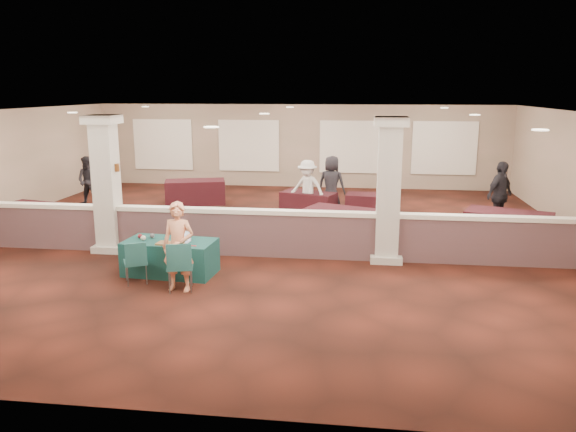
# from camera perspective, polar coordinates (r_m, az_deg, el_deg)

# --- Properties ---
(ground) EXTENTS (16.00, 16.00, 0.00)m
(ground) POSITION_cam_1_polar(r_m,az_deg,el_deg) (14.49, -2.30, -2.34)
(ground) COLOR #441A11
(ground) RESTS_ON ground
(wall_back) EXTENTS (16.00, 0.04, 3.20)m
(wall_back) POSITION_cam_1_polar(r_m,az_deg,el_deg) (22.02, 1.17, 7.11)
(wall_back) COLOR gray
(wall_back) RESTS_ON ground
(wall_front) EXTENTS (16.00, 0.04, 3.20)m
(wall_front) POSITION_cam_1_polar(r_m,az_deg,el_deg) (6.62, -14.14, -6.82)
(wall_front) COLOR gray
(wall_front) RESTS_ON ground
(ceiling) EXTENTS (16.00, 16.00, 0.02)m
(ceiling) POSITION_cam_1_polar(r_m,az_deg,el_deg) (14.00, -2.42, 10.41)
(ceiling) COLOR white
(ceiling) RESTS_ON wall_back
(partition_wall) EXTENTS (15.60, 0.28, 1.10)m
(partition_wall) POSITION_cam_1_polar(r_m,az_deg,el_deg) (12.92, -3.43, -1.63)
(partition_wall) COLOR brown
(partition_wall) RESTS_ON ground
(column_left) EXTENTS (0.72, 0.72, 3.20)m
(column_left) POSITION_cam_1_polar(r_m,az_deg,el_deg) (13.78, -17.96, 3.23)
(column_left) COLOR beige
(column_left) RESTS_ON ground
(column_right) EXTENTS (0.72, 0.72, 3.20)m
(column_right) POSITION_cam_1_polar(r_m,az_deg,el_deg) (12.49, 10.17, 2.71)
(column_right) COLOR beige
(column_right) RESTS_ON ground
(sconce_left) EXTENTS (0.12, 0.12, 0.18)m
(sconce_left) POSITION_cam_1_polar(r_m,az_deg,el_deg) (13.85, -19.12, 4.71)
(sconce_left) COLOR brown
(sconce_left) RESTS_ON column_left
(sconce_right) EXTENTS (0.12, 0.12, 0.18)m
(sconce_right) POSITION_cam_1_polar(r_m,az_deg,el_deg) (13.61, -17.00, 4.73)
(sconce_right) COLOR brown
(sconce_right) RESTS_ON column_left
(near_table) EXTENTS (1.93, 1.08, 0.71)m
(near_table) POSITION_cam_1_polar(r_m,az_deg,el_deg) (11.96, -11.87, -4.12)
(near_table) COLOR #103A37
(near_table) RESTS_ON ground
(conf_chair_main) EXTENTS (0.59, 0.60, 0.97)m
(conf_chair_main) POSITION_cam_1_polar(r_m,az_deg,el_deg) (10.83, -10.95, -4.67)
(conf_chair_main) COLOR #1F5A5C
(conf_chair_main) RESTS_ON ground
(conf_chair_side) EXTENTS (0.59, 0.59, 0.87)m
(conf_chair_side) POSITION_cam_1_polar(r_m,az_deg,el_deg) (11.46, -15.22, -4.24)
(conf_chair_side) COLOR #1F5A5C
(conf_chair_side) RESTS_ON ground
(woman) EXTENTS (0.66, 0.47, 1.73)m
(woman) POSITION_cam_1_polar(r_m,az_deg,el_deg) (10.82, -11.07, -3.08)
(woman) COLOR #E38262
(woman) RESTS_ON ground
(far_table_front_left) EXTENTS (1.85, 1.21, 0.69)m
(far_table_front_left) POSITION_cam_1_polar(r_m,az_deg,el_deg) (16.99, -24.28, -0.01)
(far_table_front_left) COLOR black
(far_table_front_left) RESTS_ON ground
(far_table_front_center) EXTENTS (2.14, 1.60, 0.78)m
(far_table_front_center) POSITION_cam_1_polar(r_m,az_deg,el_deg) (14.49, 5.71, -0.80)
(far_table_front_center) COLOR black
(far_table_front_center) RESTS_ON ground
(far_table_front_right) EXTENTS (2.24, 1.68, 0.82)m
(far_table_front_right) POSITION_cam_1_polar(r_m,az_deg,el_deg) (14.94, 21.44, -1.14)
(far_table_front_right) COLOR black
(far_table_front_right) RESTS_ON ground
(far_table_back_left) EXTENTS (2.16, 1.49, 0.79)m
(far_table_back_left) POSITION_cam_1_polar(r_m,az_deg,el_deg) (19.12, -9.40, 2.43)
(far_table_back_left) COLOR black
(far_table_back_left) RESTS_ON ground
(far_table_back_center) EXTENTS (1.82, 1.34, 0.66)m
(far_table_back_center) POSITION_cam_1_polar(r_m,az_deg,el_deg) (17.40, 2.09, 1.36)
(far_table_back_center) COLOR black
(far_table_back_center) RESTS_ON ground
(far_table_back_right) EXTENTS (1.66, 0.94, 0.65)m
(far_table_back_right) POSITION_cam_1_polar(r_m,az_deg,el_deg) (17.34, 8.56, 1.15)
(far_table_back_right) COLOR black
(far_table_back_right) RESTS_ON ground
(attendee_a) EXTENTS (0.78, 0.44, 1.62)m
(attendee_a) POSITION_cam_1_polar(r_m,az_deg,el_deg) (19.67, -19.56, 3.38)
(attendee_a) COLOR black
(attendee_a) RESTS_ON ground
(attendee_b) EXTENTS (1.18, 0.80, 1.68)m
(attendee_b) POSITION_cam_1_polar(r_m,az_deg,el_deg) (17.11, 1.97, 2.90)
(attendee_b) COLOR silver
(attendee_b) RESTS_ON ground
(attendee_c) EXTENTS (1.14, 1.15, 1.87)m
(attendee_c) POSITION_cam_1_polar(r_m,az_deg,el_deg) (16.36, 20.70, 1.96)
(attendee_c) COLOR black
(attendee_c) RESTS_ON ground
(attendee_d) EXTENTS (0.96, 0.68, 1.77)m
(attendee_d) POSITION_cam_1_polar(r_m,az_deg,el_deg) (17.55, 4.44, 3.25)
(attendee_d) COLOR black
(attendee_d) RESTS_ON ground
(laptop_base) EXTENTS (0.34, 0.25, 0.02)m
(laptop_base) POSITION_cam_1_polar(r_m,az_deg,el_deg) (11.70, -10.73, -2.58)
(laptop_base) COLOR silver
(laptop_base) RESTS_ON near_table
(laptop_screen) EXTENTS (0.32, 0.04, 0.21)m
(laptop_screen) POSITION_cam_1_polar(r_m,az_deg,el_deg) (11.77, -10.55, -1.90)
(laptop_screen) COLOR silver
(laptop_screen) RESTS_ON near_table
(screen_glow) EXTENTS (0.29, 0.03, 0.19)m
(screen_glow) POSITION_cam_1_polar(r_m,az_deg,el_deg) (11.77, -10.55, -1.98)
(screen_glow) COLOR silver
(screen_glow) RESTS_ON near_table
(knitting) EXTENTS (0.41, 0.32, 0.03)m
(knitting) POSITION_cam_1_polar(r_m,az_deg,el_deg) (11.62, -12.22, -2.73)
(knitting) COLOR orange
(knitting) RESTS_ON near_table
(yarn_cream) EXTENTS (0.11, 0.11, 0.11)m
(yarn_cream) POSITION_cam_1_polar(r_m,az_deg,el_deg) (11.99, -14.49, -2.18)
(yarn_cream) COLOR beige
(yarn_cream) RESTS_ON near_table
(yarn_red) EXTENTS (0.10, 0.10, 0.10)m
(yarn_red) POSITION_cam_1_polar(r_m,az_deg,el_deg) (12.18, -14.80, -1.98)
(yarn_red) COLOR maroon
(yarn_red) RESTS_ON near_table
(yarn_grey) EXTENTS (0.10, 0.10, 0.10)m
(yarn_grey) POSITION_cam_1_polar(r_m,az_deg,el_deg) (12.13, -13.63, -1.97)
(yarn_grey) COLOR #444449
(yarn_grey) RESTS_ON near_table
(scissors) EXTENTS (0.12, 0.04, 0.01)m
(scissors) POSITION_cam_1_polar(r_m,az_deg,el_deg) (11.37, -9.58, -3.00)
(scissors) COLOR red
(scissors) RESTS_ON near_table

